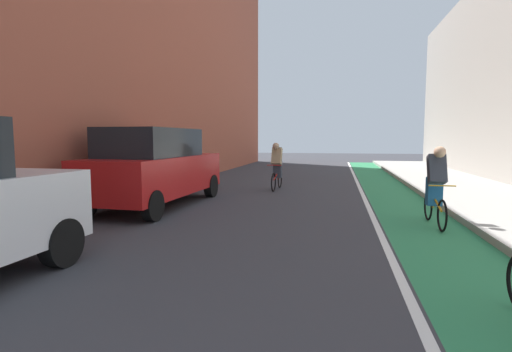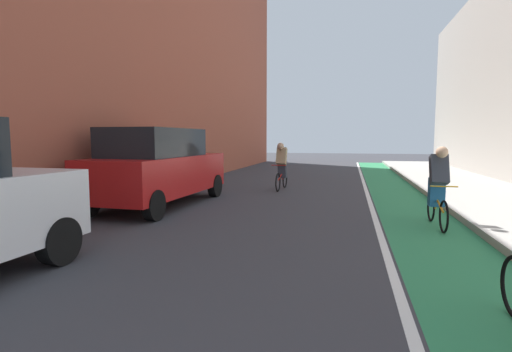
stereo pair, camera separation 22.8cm
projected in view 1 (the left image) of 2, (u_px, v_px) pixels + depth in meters
ground_plane at (281, 199)px, 11.08m from camera, size 70.56×70.56×0.00m
bike_lane_paint at (391, 193)px, 12.37m from camera, size 1.60×32.07×0.00m
lane_divider_stripe at (362, 192)px, 12.56m from camera, size 0.12×32.07×0.00m
sidewalk_right at (476, 193)px, 11.86m from camera, size 3.36×32.07×0.14m
parked_suv_red at (155, 167)px, 9.89m from camera, size 1.98×4.68×1.98m
cyclist_mid at (436, 185)px, 7.71m from camera, size 0.48×1.66×1.58m
cyclist_trailing at (277, 166)px, 13.14m from camera, size 0.48×1.66×1.59m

